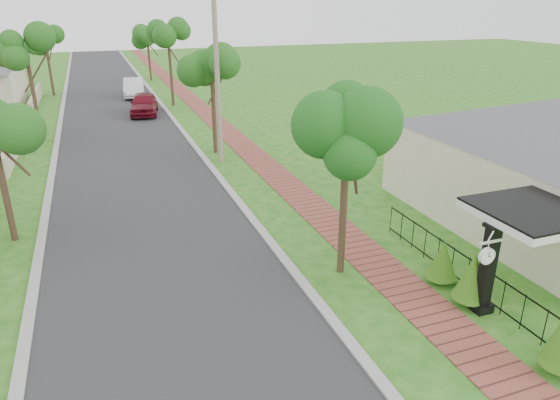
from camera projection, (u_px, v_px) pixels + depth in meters
ground at (308, 325)px, 12.63m from camera, size 160.00×160.00×0.00m
road at (124, 142)px, 29.05m from camera, size 7.00×120.00×0.02m
kerb_right at (186, 136)px, 30.23m from camera, size 0.30×120.00×0.10m
kerb_left at (56, 148)px, 27.86m from camera, size 0.30×120.00×0.10m
sidewalk at (228, 132)px, 31.08m from camera, size 1.50×120.00×0.03m
porch_post at (487, 273)px, 12.82m from camera, size 0.48×0.48×2.52m
picket_fence at (468, 272)px, 14.02m from camera, size 0.03×8.02×1.00m
street_trees at (110, 51)px, 33.35m from camera, size 10.70×37.65×5.89m
hedge_row at (491, 293)px, 12.62m from camera, size 0.84×4.92×1.95m
parked_car_red at (144, 104)px, 35.71m from camera, size 2.53×4.75×1.54m
parked_car_white at (134, 88)px, 42.34m from camera, size 2.06×4.74×1.52m
near_tree at (347, 143)px, 13.66m from camera, size 1.97×1.97×5.06m
utility_pole at (217, 76)px, 23.94m from camera, size 1.20×0.24×8.42m
station_clock at (487, 255)px, 12.01m from camera, size 0.72×0.13×0.61m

